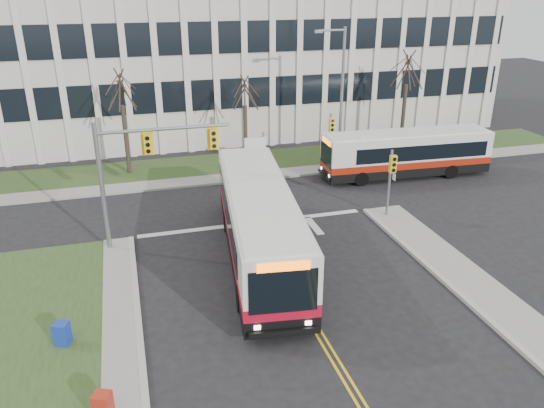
{
  "coord_description": "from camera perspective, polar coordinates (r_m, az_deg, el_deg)",
  "views": [
    {
      "loc": [
        -6.03,
        -16.64,
        11.86
      ],
      "look_at": [
        0.4,
        5.88,
        2.0
      ],
      "focal_mm": 35.0,
      "sensor_mm": 36.0,
      "label": 1
    }
  ],
  "objects": [
    {
      "name": "bus_cross",
      "position": [
        35.66,
        14.22,
        5.16
      ],
      "size": [
        11.05,
        2.94,
        2.92
      ],
      "primitive_type": null,
      "rotation": [
        0.0,
        0.0,
        -1.62
      ],
      "color": "silver",
      "rests_on": "ground"
    },
    {
      "name": "tree_right",
      "position": [
        40.45,
        14.37,
        13.69
      ],
      "size": [
        1.8,
        1.8,
        8.25
      ],
      "color": "#42352B",
      "rests_on": "ground"
    },
    {
      "name": "newspaper_box_red",
      "position": [
        17.16,
        -17.72,
        -20.07
      ],
      "size": [
        0.64,
        0.61,
        0.95
      ],
      "primitive_type": "cube",
      "rotation": [
        0.0,
        0.0,
        -0.41
      ],
      "color": "#A72515",
      "rests_on": "ground"
    },
    {
      "name": "tree_left",
      "position": [
        35.21,
        -15.95,
        11.6
      ],
      "size": [
        1.8,
        1.8,
        7.7
      ],
      "color": "#42352B",
      "rests_on": "ground"
    },
    {
      "name": "ground",
      "position": [
        21.3,
        3.38,
        -11.04
      ],
      "size": [
        120.0,
        120.0,
        0.0
      ],
      "primitive_type": "plane",
      "color": "black",
      "rests_on": "ground"
    },
    {
      "name": "signal_pole_far",
      "position": [
        35.9,
        6.34,
        7.58
      ],
      "size": [
        0.34,
        0.39,
        3.8
      ],
      "color": "slate",
      "rests_on": "ground"
    },
    {
      "name": "office_building",
      "position": [
        48.28,
        -2.71,
        15.83
      ],
      "size": [
        40.0,
        16.0,
        12.0
      ],
      "primitive_type": "cube",
      "color": "silver",
      "rests_on": "ground"
    },
    {
      "name": "signal_pole_near",
      "position": [
        28.57,
        12.68,
        3.14
      ],
      "size": [
        0.34,
        0.39,
        3.8
      ],
      "color": "slate",
      "rests_on": "ground"
    },
    {
      "name": "directory_sign",
      "position": [
        36.77,
        -1.83,
        5.92
      ],
      "size": [
        1.5,
        0.12,
        2.0
      ],
      "color": "slate",
      "rests_on": "ground"
    },
    {
      "name": "sidewalk_cross",
      "position": [
        35.69,
        3.01,
        3.51
      ],
      "size": [
        44.0,
        1.6,
        0.14
      ],
      "primitive_type": "cube",
      "color": "#9E9B93",
      "rests_on": "ground"
    },
    {
      "name": "mast_arm_signal",
      "position": [
        24.98,
        -14.26,
        4.41
      ],
      "size": [
        6.11,
        0.38,
        6.2
      ],
      "color": "slate",
      "rests_on": "ground"
    },
    {
      "name": "bus_main",
      "position": [
        23.92,
        -1.4,
        -2.31
      ],
      "size": [
        4.34,
        12.98,
        3.4
      ],
      "primitive_type": null,
      "rotation": [
        0.0,
        0.0,
        -0.13
      ],
      "color": "silver",
      "rests_on": "ground"
    },
    {
      "name": "newspaper_box_blue",
      "position": [
        20.4,
        -21.63,
        -12.94
      ],
      "size": [
        0.63,
        0.6,
        0.95
      ],
      "primitive_type": "cube",
      "rotation": [
        0.0,
        0.0,
        -0.37
      ],
      "color": "#16329A",
      "rests_on": "ground"
    },
    {
      "name": "streetlight",
      "position": [
        36.33,
        7.29,
        12.08
      ],
      "size": [
        2.15,
        0.25,
        9.2
      ],
      "color": "slate",
      "rests_on": "ground"
    },
    {
      "name": "tree_mid",
      "position": [
        36.42,
        -2.96,
        11.76
      ],
      "size": [
        1.8,
        1.8,
        6.82
      ],
      "color": "#42352B",
      "rests_on": "ground"
    },
    {
      "name": "building_lawn",
      "position": [
        38.21,
        1.66,
        4.84
      ],
      "size": [
        44.0,
        5.0,
        0.12
      ],
      "primitive_type": "cube",
      "color": "#2D471E",
      "rests_on": "ground"
    }
  ]
}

